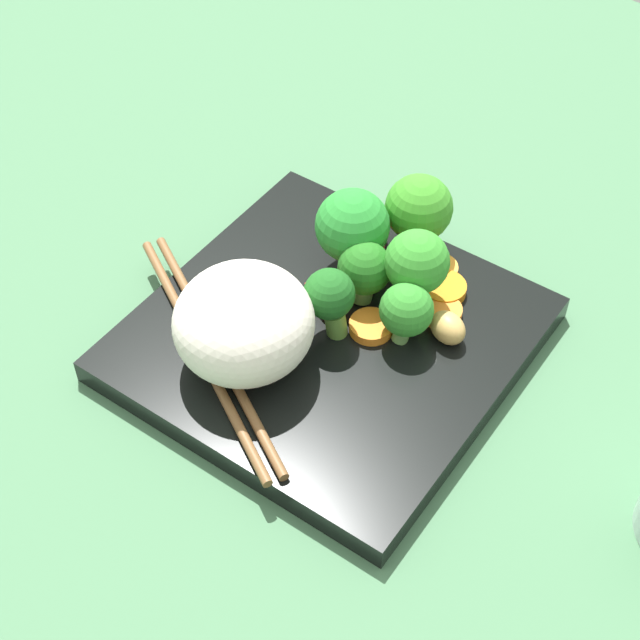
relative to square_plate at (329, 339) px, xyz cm
name	(u,v)px	position (x,y,z in cm)	size (l,w,h in cm)	color
ground_plane	(329,357)	(0.00, 0.00, -1.92)	(110.00, 110.00, 2.00)	#426F4B
square_plate	(329,339)	(0.00, 0.00, 0.00)	(24.13, 24.13, 1.84)	black
rice_mound	(244,323)	(5.31, -2.74, 4.39)	(9.07, 9.21, 6.94)	white
broccoli_floret_0	(417,263)	(-5.49, 3.09, 4.88)	(4.41, 4.41, 6.28)	#6F9E55
broccoli_floret_1	(418,209)	(-10.29, -0.04, 4.61)	(4.84, 4.84, 6.27)	#75BD59
broccoli_floret_2	(406,311)	(-2.63, 4.34, 3.50)	(3.62, 3.62, 4.57)	#6AA051
broccoli_floret_3	(334,300)	(0.01, 0.44, 4.18)	(3.44, 3.44, 5.32)	#5E9139
broccoli_floret_4	(367,271)	(-3.91, 0.22, 3.61)	(3.74, 3.74, 4.82)	#729E4B
broccoli_floret_5	(352,226)	(-5.87, -2.53, 4.73)	(5.23, 5.23, 6.58)	#6C9F43
carrot_slice_0	(441,311)	(-5.83, 5.16, 1.24)	(2.92, 2.92, 0.64)	orange
carrot_slice_1	(408,273)	(-7.45, 1.33, 1.29)	(2.12, 2.12, 0.74)	orange
carrot_slice_2	(373,274)	(-5.98, -0.66, 1.14)	(2.12, 2.12, 0.45)	orange
carrot_slice_3	(444,289)	(-7.72, 4.14, 1.29)	(3.18, 3.18, 0.74)	orange
carrot_slice_4	(371,326)	(-1.75, 2.23, 1.27)	(2.98, 2.98, 0.70)	orange
carrot_slice_5	(437,268)	(-9.23, 2.60, 1.15)	(3.01, 3.01, 0.46)	orange
pepper_chunk_0	(332,292)	(-2.47, -1.62, 1.54)	(3.01, 2.43, 1.24)	red
pepper_chunk_2	(368,241)	(-8.05, -2.65, 1.68)	(2.51, 2.28, 1.52)	red
chicken_piece_3	(448,328)	(-4.29, 6.65, 1.95)	(2.70, 2.07, 2.06)	tan
chopstick_pair	(209,349)	(6.50, -5.02, 1.25)	(11.72, 20.90, 0.65)	brown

